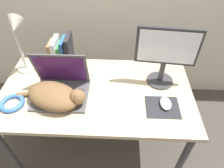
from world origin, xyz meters
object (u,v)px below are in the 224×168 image
(cat, at_px, (55,96))
(cable_coil, at_px, (12,103))
(computer_mouse, at_px, (166,103))
(cd_disc, at_px, (24,79))
(laptop, at_px, (61,87))
(book_row, at_px, (62,53))
(external_monitor, at_px, (166,54))
(desk_lamp, at_px, (18,35))

(cat, relative_size, cable_coil, 3.01)
(computer_mouse, bearing_deg, cd_disc, 168.36)
(laptop, distance_m, book_row, 0.31)
(external_monitor, xyz_separation_m, computer_mouse, (0.01, -0.22, -0.22))
(computer_mouse, relative_size, book_row, 0.43)
(laptop, height_order, external_monitor, external_monitor)
(laptop, xyz_separation_m, book_row, (-0.05, 0.30, 0.06))
(book_row, bearing_deg, external_monitor, -11.93)
(cat, xyz_separation_m, desk_lamp, (-0.28, 0.30, 0.24))
(book_row, distance_m, cd_disc, 0.33)
(desk_lamp, bearing_deg, cat, -47.67)
(book_row, bearing_deg, cat, -84.28)
(cat, height_order, cd_disc, cat)
(cable_coil, bearing_deg, desk_lamp, 89.63)
(laptop, height_order, cat, laptop)
(cable_coil, bearing_deg, cat, 5.91)
(cat, distance_m, desk_lamp, 0.48)
(laptop, relative_size, book_row, 1.35)
(book_row, bearing_deg, cable_coil, -120.00)
(computer_mouse, bearing_deg, cat, -179.24)
(cat, height_order, external_monitor, external_monitor)
(laptop, distance_m, cable_coil, 0.32)
(external_monitor, relative_size, cd_disc, 3.49)
(external_monitor, bearing_deg, computer_mouse, -88.27)
(external_monitor, bearing_deg, cable_coil, -164.82)
(laptop, distance_m, external_monitor, 0.71)
(laptop, xyz_separation_m, cd_disc, (-0.31, 0.13, -0.05))
(book_row, distance_m, desk_lamp, 0.32)
(cd_disc, bearing_deg, book_row, 34.73)
(laptop, xyz_separation_m, cable_coil, (-0.30, -0.11, -0.04))
(cat, height_order, cable_coil, cat)
(laptop, bearing_deg, external_monitor, 12.38)
(computer_mouse, height_order, book_row, book_row)
(external_monitor, relative_size, cable_coil, 2.68)
(laptop, height_order, cd_disc, laptop)
(external_monitor, height_order, desk_lamp, desk_lamp)
(cat, bearing_deg, laptop, 79.52)
(laptop, height_order, cable_coil, laptop)
(book_row, bearing_deg, desk_lamp, -160.73)
(laptop, height_order, desk_lamp, desk_lamp)
(cat, xyz_separation_m, computer_mouse, (0.70, 0.01, -0.05))
(external_monitor, xyz_separation_m, cable_coil, (-0.97, -0.26, -0.22))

